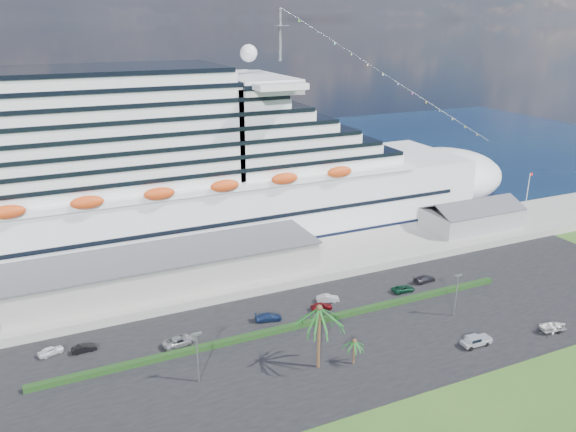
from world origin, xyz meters
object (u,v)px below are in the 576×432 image
pickup_truck (476,340)px  cruise_ship (156,179)px  boat_trailer (554,326)px  parked_car_3 (268,317)px

pickup_truck → cruise_ship: bearing=120.2°
pickup_truck → boat_trailer: (15.33, -2.16, 0.08)m
pickup_truck → boat_trailer: pickup_truck is taller
parked_car_3 → pickup_truck: pickup_truck is taller
cruise_ship → parked_car_3: cruise_ship is taller
parked_car_3 → pickup_truck: 35.64m
cruise_ship → parked_car_3: 47.44m
parked_car_3 → pickup_truck: size_ratio=0.92×
cruise_ship → parked_car_3: bearing=-77.2°
parked_car_3 → boat_trailer: boat_trailer is taller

